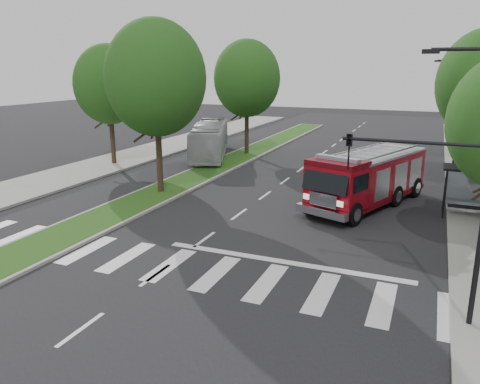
# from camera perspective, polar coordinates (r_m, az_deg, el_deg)

# --- Properties ---
(ground) EXTENTS (140.00, 140.00, 0.00)m
(ground) POSITION_cam_1_polar(r_m,az_deg,el_deg) (21.01, -4.36, -5.81)
(ground) COLOR black
(ground) RESTS_ON ground
(sidewalk_left) EXTENTS (5.00, 80.00, 0.15)m
(sidewalk_left) POSITION_cam_1_polar(r_m,az_deg,el_deg) (36.89, -17.56, 2.78)
(sidewalk_left) COLOR gray
(sidewalk_left) RESTS_ON ground
(median) EXTENTS (3.00, 50.00, 0.15)m
(median) POSITION_cam_1_polar(r_m,az_deg,el_deg) (39.20, -0.28, 4.18)
(median) COLOR gray
(median) RESTS_ON ground
(bus_shelter) EXTENTS (3.20, 1.60, 2.61)m
(bus_shelter) POSITION_cam_1_polar(r_m,az_deg,el_deg) (26.26, 26.92, 1.47)
(bus_shelter) COLOR black
(bus_shelter) RESTS_ON ground
(tree_right_far) EXTENTS (5.00, 5.00, 8.73)m
(tree_right_far) POSITION_cam_1_polar(r_m,az_deg,el_deg) (41.56, 26.63, 11.25)
(tree_right_far) COLOR black
(tree_right_far) RESTS_ON ground
(tree_median_near) EXTENTS (5.80, 5.80, 10.16)m
(tree_median_near) POSITION_cam_1_polar(r_m,az_deg,el_deg) (27.85, -10.24, 13.48)
(tree_median_near) COLOR black
(tree_median_near) RESTS_ON ground
(tree_median_far) EXTENTS (5.60, 5.60, 9.72)m
(tree_median_far) POSITION_cam_1_polar(r_m,az_deg,el_deg) (40.36, 0.85, 13.65)
(tree_median_far) COLOR black
(tree_median_far) RESTS_ON ground
(tree_left_mid) EXTENTS (5.20, 5.20, 9.16)m
(tree_left_mid) POSITION_cam_1_polar(r_m,az_deg,el_deg) (37.39, -15.71, 12.50)
(tree_left_mid) COLOR black
(tree_left_mid) RESTS_ON ground
(streetlight_right_near) EXTENTS (4.08, 0.22, 8.00)m
(streetlight_right_near) POSITION_cam_1_polar(r_m,az_deg,el_deg) (14.24, 24.64, 2.35)
(streetlight_right_near) COLOR black
(streetlight_right_near) RESTS_ON ground
(streetlight_right_far) EXTENTS (2.11, 0.20, 8.00)m
(streetlight_right_far) POSITION_cam_1_polar(r_m,az_deg,el_deg) (37.59, 24.96, 9.11)
(streetlight_right_far) COLOR black
(streetlight_right_far) RESTS_ON ground
(fire_engine) EXTENTS (5.77, 9.60, 3.20)m
(fire_engine) POSITION_cam_1_polar(r_m,az_deg,el_deg) (26.54, 15.31, 1.60)
(fire_engine) COLOR #4F040A
(fire_engine) RESTS_ON ground
(city_bus) EXTENTS (6.21, 10.85, 2.97)m
(city_bus) POSITION_cam_1_polar(r_m,az_deg,el_deg) (39.83, -3.71, 6.38)
(city_bus) COLOR silver
(city_bus) RESTS_ON ground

